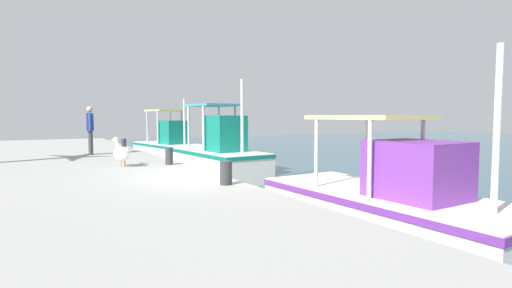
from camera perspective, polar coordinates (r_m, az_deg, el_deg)
name	(u,v)px	position (r m, az deg, el deg)	size (l,w,h in m)	color
fishing_boat_nearest	(169,146)	(20.63, -12.52, -0.32)	(4.97, 2.65, 3.03)	white
fishing_boat_second	(218,157)	(14.14, -5.51, -1.85)	(4.75, 2.19, 3.38)	silver
fishing_boat_third	(390,202)	(7.81, 18.88, -7.95)	(5.30, 2.29, 3.23)	white
pelican	(122,152)	(11.45, -18.95, -1.17)	(0.96, 0.54, 0.82)	tan
fisherman_standing	(90,128)	(15.47, -22.96, 2.20)	(0.65, 0.30, 1.76)	#3F3F42
mooring_bollard_nearest	(124,144)	(17.86, -18.68, 0.04)	(0.20, 0.20, 0.43)	#333338
mooring_bollard_second	(169,156)	(11.61, -12.52, -1.72)	(0.22, 0.22, 0.50)	#333338
mooring_bollard_third	(226,173)	(8.06, -4.39, -4.20)	(0.25, 0.25, 0.49)	#333338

